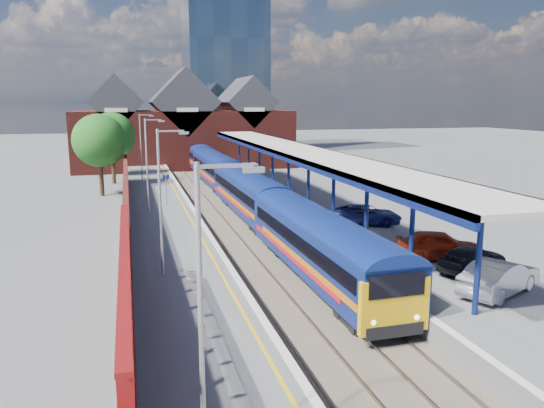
{
  "coord_description": "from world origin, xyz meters",
  "views": [
    {
      "loc": [
        -7.85,
        -18.84,
        9.21
      ],
      "look_at": [
        1.16,
        14.21,
        2.6
      ],
      "focal_mm": 35.0,
      "sensor_mm": 36.0,
      "label": 1
    }
  ],
  "objects": [
    {
      "name": "lamp_post_a",
      "position": [
        -6.36,
        -8.0,
        4.99
      ],
      "size": [
        1.48,
        0.18,
        7.0
      ],
      "color": "#A5A8AA",
      "rests_on": "left_platform"
    },
    {
      "name": "parked_car_silver",
      "position": [
        7.45,
        -0.26,
        1.76
      ],
      "size": [
        4.84,
        3.47,
        1.52
      ],
      "primitive_type": "imported",
      "rotation": [
        0.0,
        0.0,
        2.03
      ],
      "color": "#BCBCC1",
      "rests_on": "right_platform"
    },
    {
      "name": "lamp_post_d",
      "position": [
        -6.36,
        38.0,
        4.99
      ],
      "size": [
        1.48,
        0.18,
        7.0
      ],
      "color": "#A5A8AA",
      "rests_on": "left_platform"
    },
    {
      "name": "train",
      "position": [
        1.49,
        30.74,
        2.12
      ],
      "size": [
        3.04,
        65.94,
        3.45
      ],
      "color": "navy",
      "rests_on": "ground"
    },
    {
      "name": "platform_sign",
      "position": [
        -5.0,
        24.0,
        2.69
      ],
      "size": [
        0.55,
        0.08,
        2.5
      ],
      "color": "#A5A8AA",
      "rests_on": "left_platform"
    },
    {
      "name": "glass_tower",
      "position": [
        10.0,
        80.0,
        20.2
      ],
      "size": [
        14.2,
        14.2,
        40.3
      ],
      "color": "slate",
      "rests_on": "ground"
    },
    {
      "name": "canopy",
      "position": [
        5.48,
        21.95,
        5.25
      ],
      "size": [
        4.5,
        52.0,
        4.48
      ],
      "color": "#0E1B53",
      "rests_on": "right_platform"
    },
    {
      "name": "parked_car_red",
      "position": [
        7.82,
        4.96,
        1.77
      ],
      "size": [
        4.88,
        3.43,
        1.54
      ],
      "primitive_type": "imported",
      "rotation": [
        0.0,
        0.0,
        1.18
      ],
      "color": "#A7290D",
      "rests_on": "right_platform"
    },
    {
      "name": "ballast_bed",
      "position": [
        0.0,
        20.0,
        0.03
      ],
      "size": [
        6.0,
        76.0,
        0.06
      ],
      "primitive_type": "cube",
      "color": "#473D33",
      "rests_on": "ground"
    },
    {
      "name": "parked_car_blue",
      "position": [
        7.7,
        13.58,
        1.65
      ],
      "size": [
        5.17,
        4.0,
        1.31
      ],
      "primitive_type": "imported",
      "rotation": [
        0.0,
        0.0,
        1.12
      ],
      "color": "navy",
      "rests_on": "right_platform"
    },
    {
      "name": "right_platform",
      "position": [
        6.0,
        20.0,
        0.5
      ],
      "size": [
        6.0,
        76.0,
        1.0
      ],
      "primitive_type": "cube",
      "color": "#565659",
      "rests_on": "ground"
    },
    {
      "name": "lamp_post_b",
      "position": [
        -6.36,
        6.0,
        4.99
      ],
      "size": [
        1.48,
        0.18,
        7.0
      ],
      "color": "#A5A8AA",
      "rests_on": "left_platform"
    },
    {
      "name": "station_building",
      "position": [
        0.0,
        58.0,
        5.45
      ],
      "size": [
        30.0,
        12.12,
        13.78
      ],
      "color": "#571C17",
      "rests_on": "ground"
    },
    {
      "name": "ground",
      "position": [
        0.0,
        30.0,
        0.0
      ],
      "size": [
        240.0,
        240.0,
        0.0
      ],
      "primitive_type": "plane",
      "color": "#5B5B5E",
      "rests_on": "ground"
    },
    {
      "name": "left_platform",
      "position": [
        -5.5,
        20.0,
        0.5
      ],
      "size": [
        5.0,
        76.0,
        1.0
      ],
      "primitive_type": "cube",
      "color": "#565659",
      "rests_on": "ground"
    },
    {
      "name": "yellow_line",
      "position": [
        -3.75,
        20.0,
        1.01
      ],
      "size": [
        0.14,
        76.0,
        0.01
      ],
      "primitive_type": "cube",
      "color": "yellow",
      "rests_on": "left_platform"
    },
    {
      "name": "tree_far",
      "position": [
        -9.35,
        43.91,
        5.35
      ],
      "size": [
        5.2,
        5.2,
        8.1
      ],
      "color": "#382314",
      "rests_on": "ground"
    },
    {
      "name": "lamp_post_c",
      "position": [
        -6.36,
        22.0,
        4.99
      ],
      "size": [
        1.48,
        0.18,
        7.0
      ],
      "color": "#A5A8AA",
      "rests_on": "left_platform"
    },
    {
      "name": "brick_wall",
      "position": [
        -8.1,
        13.54,
        2.45
      ],
      "size": [
        0.35,
        50.0,
        3.86
      ],
      "color": "#571C17",
      "rests_on": "left_platform"
    },
    {
      "name": "parked_car_dark",
      "position": [
        8.25,
        2.75,
        1.62
      ],
      "size": [
        4.61,
        3.27,
        1.24
      ],
      "primitive_type": "imported",
      "rotation": [
        0.0,
        0.0,
        1.97
      ],
      "color": "black",
      "rests_on": "right_platform"
    },
    {
      "name": "coping_right",
      "position": [
        3.15,
        20.0,
        1.02
      ],
      "size": [
        0.3,
        76.0,
        0.05
      ],
      "primitive_type": "cube",
      "color": "silver",
      "rests_on": "right_platform"
    },
    {
      "name": "tree_near",
      "position": [
        -10.35,
        35.91,
        5.35
      ],
      "size": [
        5.2,
        5.2,
        8.1
      ],
      "color": "#382314",
      "rests_on": "ground"
    },
    {
      "name": "coping_left",
      "position": [
        -3.15,
        20.0,
        1.02
      ],
      "size": [
        0.3,
        76.0,
        0.05
      ],
      "primitive_type": "cube",
      "color": "silver",
      "rests_on": "left_platform"
    },
    {
      "name": "rails",
      "position": [
        0.0,
        20.0,
        0.12
      ],
      "size": [
        4.51,
        76.0,
        0.14
      ],
      "color": "slate",
      "rests_on": "ground"
    }
  ]
}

